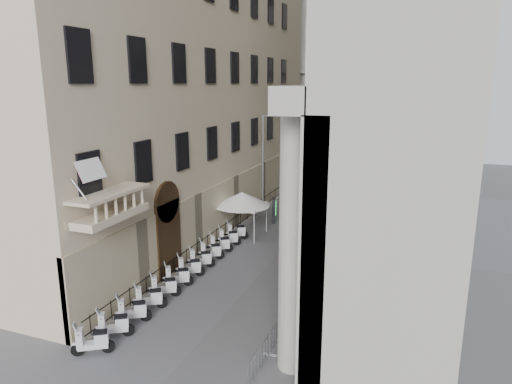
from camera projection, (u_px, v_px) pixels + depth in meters
far_building at (358, 48)px, 54.29m from camera, size 22.00×10.00×30.00m
iron_fence at (223, 243)px, 31.96m from camera, size 0.30×28.00×1.40m
blue_awning at (361, 224)px, 36.35m from camera, size 1.60×3.00×3.00m
flag at (105, 339)px, 20.02m from camera, size 1.00×1.40×8.20m
scooter_0 at (94, 354)px, 18.89m from camera, size 1.48×1.22×1.50m
scooter_1 at (115, 337)px, 20.15m from camera, size 1.48×1.22×1.50m
scooter_2 at (134, 322)px, 21.40m from camera, size 1.48×1.22×1.50m
scooter_3 at (150, 309)px, 22.65m from camera, size 1.48×1.22×1.50m
scooter_4 at (165, 297)px, 23.90m from camera, size 1.48×1.22×1.50m
scooter_5 at (178, 286)px, 25.15m from camera, size 1.48×1.22×1.50m
scooter_6 at (190, 277)px, 26.41m from camera, size 1.48×1.22×1.50m
scooter_7 at (201, 268)px, 27.66m from camera, size 1.48×1.22×1.50m
scooter_8 at (211, 260)px, 28.91m from camera, size 1.48×1.22×1.50m
scooter_9 at (220, 253)px, 30.16m from camera, size 1.48×1.22×1.50m
scooter_10 at (229, 246)px, 31.41m from camera, size 1.48×1.22×1.50m
scooter_11 at (237, 240)px, 32.67m from camera, size 1.48×1.22×1.50m
barrier_0 at (260, 373)px, 17.67m from camera, size 0.60×2.40×1.10m
barrier_1 at (279, 340)px, 19.95m from camera, size 0.60×2.40×1.10m
barrier_2 at (295, 313)px, 22.23m from camera, size 0.60×2.40×1.10m
barrier_3 at (308, 292)px, 24.50m from camera, size 0.60×2.40×1.10m
barrier_4 at (318, 274)px, 26.78m from camera, size 0.60×2.40×1.10m
barrier_5 at (327, 259)px, 29.05m from camera, size 0.60×2.40×1.10m
barrier_6 at (335, 246)px, 31.33m from camera, size 0.60×2.40×1.10m
barrier_7 at (341, 235)px, 33.60m from camera, size 0.60×2.40×1.10m
security_tent at (242, 199)px, 32.90m from camera, size 4.03×4.03×3.27m
street_lamp at (267, 156)px, 37.96m from camera, size 2.73×0.30×8.36m
info_kiosk at (274, 210)px, 36.51m from camera, size 0.56×0.96×1.96m
pedestrian_a at (289, 220)px, 34.16m from camera, size 0.75×0.61×1.78m
pedestrian_b at (337, 193)px, 42.27m from camera, size 1.21×1.20×1.97m
pedestrian_c at (320, 206)px, 37.77m from camera, size 1.10×1.09×1.92m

